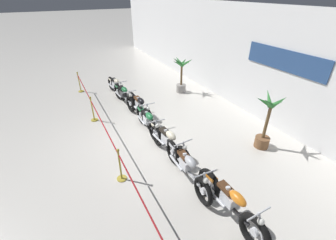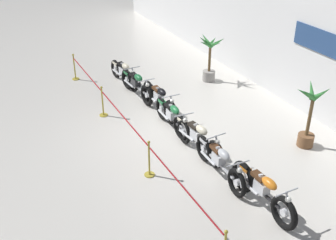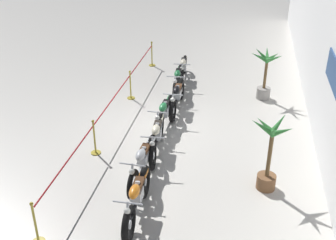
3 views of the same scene
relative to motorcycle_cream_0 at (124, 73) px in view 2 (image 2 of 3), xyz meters
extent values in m
plane|color=silver|center=(3.95, -0.47, -0.47)|extent=(120.00, 120.00, 0.00)
cube|color=white|center=(3.95, 4.66, 1.63)|extent=(28.00, 0.25, 4.20)
cube|color=navy|center=(5.52, 4.51, 2.07)|extent=(3.12, 0.04, 0.70)
torus|color=black|center=(0.74, 0.06, -0.11)|extent=(0.73, 0.17, 0.72)
torus|color=black|center=(-0.76, -0.06, -0.11)|extent=(0.73, 0.17, 0.72)
cylinder|color=silver|center=(0.74, 0.06, -0.11)|extent=(0.18, 0.09, 0.17)
cylinder|color=silver|center=(-0.76, -0.06, -0.11)|extent=(0.18, 0.09, 0.17)
cylinder|color=silver|center=(0.83, 0.07, 0.18)|extent=(0.31, 0.08, 0.59)
cube|color=silver|center=(-0.06, 0.00, 0.05)|extent=(0.38, 0.25, 0.26)
cylinder|color=silver|center=(-0.02, 0.00, 0.25)|extent=(0.19, 0.12, 0.24)
cylinder|color=silver|center=(-0.10, -0.01, 0.25)|extent=(0.19, 0.12, 0.24)
cylinder|color=silver|center=(-0.35, -0.17, -0.09)|extent=(0.70, 0.12, 0.07)
cube|color=black|center=(-0.01, 0.00, -0.09)|extent=(1.21, 0.15, 0.06)
ellipsoid|color=beige|center=(0.17, 0.02, 0.31)|extent=(0.48, 0.26, 0.22)
cube|color=black|center=(-0.19, -0.01, 0.27)|extent=(0.41, 0.23, 0.09)
cube|color=beige|center=(-0.71, -0.05, 0.15)|extent=(0.33, 0.18, 0.08)
cylinder|color=silver|center=(0.72, 0.06, 0.44)|extent=(0.08, 0.62, 0.04)
sphere|color=silver|center=(0.80, 0.07, 0.30)|extent=(0.14, 0.14, 0.14)
torus|color=black|center=(2.02, 0.05, -0.09)|extent=(0.77, 0.18, 0.76)
torus|color=black|center=(0.42, -0.05, -0.09)|extent=(0.77, 0.18, 0.76)
cylinder|color=silver|center=(2.02, 0.05, -0.09)|extent=(0.18, 0.09, 0.18)
cylinder|color=silver|center=(0.42, -0.05, -0.09)|extent=(0.18, 0.09, 0.18)
cylinder|color=silver|center=(2.11, 0.05, 0.20)|extent=(0.31, 0.07, 0.59)
cube|color=#2D2D30|center=(1.17, 0.00, 0.07)|extent=(0.37, 0.24, 0.26)
cylinder|color=#2D2D30|center=(1.21, 0.00, 0.27)|extent=(0.18, 0.12, 0.24)
cylinder|color=#2D2D30|center=(1.13, -0.01, 0.27)|extent=(0.18, 0.12, 0.24)
cylinder|color=silver|center=(0.88, -0.16, -0.07)|extent=(0.70, 0.11, 0.07)
cube|color=#ADAFB5|center=(1.22, 0.00, -0.07)|extent=(1.29, 0.13, 0.06)
ellipsoid|color=#1E6B38|center=(1.40, 0.01, 0.33)|extent=(0.47, 0.25, 0.22)
cube|color=black|center=(1.04, -0.01, 0.29)|extent=(0.41, 0.22, 0.09)
cube|color=#1E6B38|center=(0.47, -0.04, 0.18)|extent=(0.33, 0.18, 0.08)
cylinder|color=silver|center=(2.00, 0.04, 0.46)|extent=(0.07, 0.62, 0.04)
sphere|color=silver|center=(2.08, 0.05, 0.32)|extent=(0.14, 0.14, 0.14)
torus|color=black|center=(3.49, 0.23, -0.08)|extent=(0.78, 0.14, 0.78)
torus|color=black|center=(1.81, 0.21, -0.08)|extent=(0.78, 0.14, 0.78)
cylinder|color=silver|center=(3.49, 0.23, -0.08)|extent=(0.18, 0.08, 0.18)
cylinder|color=silver|center=(1.81, 0.21, -0.08)|extent=(0.18, 0.08, 0.18)
cylinder|color=silver|center=(3.58, 0.23, 0.21)|extent=(0.30, 0.06, 0.59)
cube|color=silver|center=(2.60, 0.22, 0.08)|extent=(0.36, 0.22, 0.26)
cylinder|color=silver|center=(2.64, 0.22, 0.28)|extent=(0.18, 0.11, 0.24)
cylinder|color=silver|center=(2.56, 0.22, 0.28)|extent=(0.18, 0.11, 0.24)
cylinder|color=silver|center=(2.30, 0.08, -0.06)|extent=(0.70, 0.08, 0.07)
cube|color=black|center=(2.65, 0.22, -0.06)|extent=(1.35, 0.07, 0.06)
ellipsoid|color=black|center=(2.83, 0.22, 0.34)|extent=(0.46, 0.22, 0.22)
cube|color=#4C2D19|center=(2.47, 0.22, 0.30)|extent=(0.40, 0.20, 0.09)
cube|color=black|center=(1.86, 0.22, 0.19)|extent=(0.32, 0.16, 0.08)
cylinder|color=silver|center=(3.47, 0.23, 0.47)|extent=(0.04, 0.62, 0.04)
sphere|color=silver|center=(3.55, 0.23, 0.33)|extent=(0.14, 0.14, 0.14)
torus|color=black|center=(4.73, 0.02, -0.09)|extent=(0.75, 0.13, 0.74)
torus|color=black|center=(3.11, 0.08, -0.09)|extent=(0.75, 0.13, 0.74)
cylinder|color=silver|center=(4.73, 0.02, -0.09)|extent=(0.18, 0.09, 0.18)
cylinder|color=silver|center=(3.11, 0.08, -0.09)|extent=(0.18, 0.09, 0.18)
cylinder|color=silver|center=(4.82, 0.02, 0.19)|extent=(0.31, 0.07, 0.59)
cube|color=silver|center=(3.87, 0.05, 0.07)|extent=(0.37, 0.23, 0.26)
cylinder|color=silver|center=(3.91, 0.05, 0.27)|extent=(0.18, 0.12, 0.24)
cylinder|color=silver|center=(3.83, 0.05, 0.27)|extent=(0.18, 0.12, 0.24)
cylinder|color=silver|center=(3.57, -0.08, -0.07)|extent=(0.70, 0.10, 0.07)
cube|color=#47474C|center=(3.92, 0.05, -0.07)|extent=(1.30, 0.11, 0.06)
ellipsoid|color=#1E6B38|center=(4.10, 0.04, 0.33)|extent=(0.47, 0.24, 0.22)
cube|color=black|center=(3.74, 0.06, 0.29)|extent=(0.41, 0.21, 0.09)
cube|color=#1E6B38|center=(3.16, 0.08, 0.18)|extent=(0.33, 0.17, 0.08)
cylinder|color=silver|center=(4.71, 0.02, 0.46)|extent=(0.06, 0.62, 0.04)
sphere|color=silver|center=(4.79, 0.02, 0.32)|extent=(0.14, 0.14, 0.14)
torus|color=black|center=(6.18, 0.19, -0.07)|extent=(0.79, 0.19, 0.78)
torus|color=black|center=(4.52, 0.05, -0.07)|extent=(0.79, 0.19, 0.78)
cylinder|color=silver|center=(6.18, 0.19, -0.07)|extent=(0.19, 0.10, 0.19)
cylinder|color=silver|center=(4.52, 0.05, -0.07)|extent=(0.19, 0.10, 0.19)
cylinder|color=silver|center=(6.27, 0.20, 0.21)|extent=(0.31, 0.08, 0.59)
cube|color=silver|center=(5.30, 0.12, 0.09)|extent=(0.38, 0.25, 0.26)
cylinder|color=silver|center=(5.34, 0.12, 0.29)|extent=(0.19, 0.12, 0.24)
cylinder|color=silver|center=(5.26, 0.12, 0.29)|extent=(0.19, 0.12, 0.24)
cylinder|color=silver|center=(5.01, -0.05, -0.05)|extent=(0.70, 0.13, 0.07)
cube|color=black|center=(5.35, 0.12, -0.05)|extent=(1.33, 0.17, 0.06)
ellipsoid|color=beige|center=(5.53, 0.14, 0.35)|extent=(0.48, 0.26, 0.22)
cube|color=black|center=(5.17, 0.11, 0.31)|extent=(0.42, 0.23, 0.09)
cube|color=beige|center=(4.57, 0.06, 0.21)|extent=(0.33, 0.19, 0.08)
cylinder|color=silver|center=(6.16, 0.19, 0.48)|extent=(0.09, 0.62, 0.04)
sphere|color=silver|center=(6.24, 0.20, 0.34)|extent=(0.14, 0.14, 0.14)
torus|color=black|center=(7.44, 0.01, -0.09)|extent=(0.75, 0.15, 0.75)
torus|color=black|center=(5.77, 0.07, -0.09)|extent=(0.75, 0.15, 0.75)
cylinder|color=silver|center=(7.44, 0.01, -0.09)|extent=(0.18, 0.09, 0.18)
cylinder|color=silver|center=(5.77, 0.07, -0.09)|extent=(0.18, 0.09, 0.18)
cylinder|color=silver|center=(7.53, 0.01, 0.19)|extent=(0.31, 0.07, 0.59)
cube|color=silver|center=(6.56, 0.04, 0.07)|extent=(0.37, 0.23, 0.26)
cylinder|color=silver|center=(6.60, 0.04, 0.27)|extent=(0.18, 0.12, 0.24)
cylinder|color=silver|center=(6.52, 0.05, 0.27)|extent=(0.18, 0.12, 0.24)
cylinder|color=silver|center=(6.25, -0.08, -0.07)|extent=(0.70, 0.10, 0.07)
cube|color=#ADAFB5|center=(6.61, 0.04, -0.07)|extent=(1.34, 0.11, 0.06)
ellipsoid|color=#B7BABF|center=(6.79, 0.03, 0.33)|extent=(0.47, 0.24, 0.22)
cube|color=#4C2D19|center=(6.43, 0.05, 0.29)|extent=(0.41, 0.22, 0.09)
cube|color=#B7BABF|center=(5.82, 0.07, 0.17)|extent=(0.33, 0.17, 0.08)
cylinder|color=silver|center=(7.42, 0.01, 0.46)|extent=(0.06, 0.62, 0.04)
sphere|color=silver|center=(7.50, 0.01, 0.32)|extent=(0.14, 0.14, 0.14)
torus|color=black|center=(8.82, 0.29, -0.06)|extent=(0.81, 0.16, 0.81)
torus|color=black|center=(7.34, 0.26, -0.06)|extent=(0.81, 0.16, 0.81)
cylinder|color=silver|center=(8.82, 0.29, -0.06)|extent=(0.19, 0.08, 0.19)
cylinder|color=silver|center=(7.34, 0.26, -0.06)|extent=(0.19, 0.08, 0.19)
cylinder|color=silver|center=(8.91, 0.29, 0.22)|extent=(0.30, 0.06, 0.59)
cube|color=silver|center=(8.03, 0.27, 0.10)|extent=(0.36, 0.23, 0.26)
cylinder|color=silver|center=(8.07, 0.27, 0.30)|extent=(0.18, 0.11, 0.24)
cylinder|color=silver|center=(7.99, 0.27, 0.30)|extent=(0.18, 0.11, 0.24)
cylinder|color=silver|center=(7.74, 0.13, -0.04)|extent=(0.70, 0.09, 0.07)
cube|color=black|center=(8.08, 0.27, -0.04)|extent=(1.18, 0.09, 0.06)
ellipsoid|color=orange|center=(8.26, 0.28, 0.36)|extent=(0.46, 0.23, 0.22)
cube|color=#4C2D19|center=(7.90, 0.27, 0.32)|extent=(0.40, 0.21, 0.09)
cube|color=orange|center=(7.39, 0.26, 0.22)|extent=(0.32, 0.17, 0.08)
cylinder|color=silver|center=(8.80, 0.29, 0.49)|extent=(0.05, 0.62, 0.04)
sphere|color=silver|center=(8.88, 0.29, 0.35)|extent=(0.14, 0.14, 0.14)
cylinder|color=gray|center=(1.14, 3.07, -0.27)|extent=(0.48, 0.48, 0.40)
cylinder|color=brown|center=(1.14, 3.07, 0.45)|extent=(0.10, 0.10, 1.03)
cone|color=#337F38|center=(1.39, 3.12, 1.08)|extent=(0.64, 0.28, 0.42)
cone|color=#337F38|center=(1.27, 3.29, 1.08)|extent=(0.38, 0.59, 0.49)
cone|color=#337F38|center=(1.02, 3.24, 1.05)|extent=(0.39, 0.50, 0.42)
cone|color=#337F38|center=(0.87, 3.06, 1.09)|extent=(0.69, 0.19, 0.44)
cone|color=#337F38|center=(1.07, 2.88, 1.13)|extent=(0.31, 0.55, 0.54)
cone|color=#337F38|center=(1.23, 2.81, 1.09)|extent=(0.32, 0.67, 0.49)
cylinder|color=brown|center=(6.46, 3.11, -0.28)|extent=(0.47, 0.47, 0.37)
cylinder|color=brown|center=(6.46, 3.11, 0.50)|extent=(0.10, 0.10, 1.19)
cone|color=#337F38|center=(6.63, 3.11, 1.23)|extent=(0.46, 0.16, 0.42)
cone|color=#337F38|center=(6.55, 3.30, 1.21)|extent=(0.33, 0.53, 0.46)
cone|color=#337F38|center=(6.23, 3.24, 1.22)|extent=(0.63, 0.46, 0.49)
cone|color=#337F38|center=(6.31, 2.95, 1.19)|extent=(0.46, 0.51, 0.44)
cone|color=#337F38|center=(6.52, 2.88, 1.25)|extent=(0.27, 0.62, 0.53)
cylinder|color=gold|center=(-1.30, -1.55, -0.45)|extent=(0.28, 0.28, 0.03)
cylinder|color=gold|center=(-1.30, -1.55, 0.03)|extent=(0.05, 0.05, 0.95)
sphere|color=gold|center=(-1.30, -1.55, 0.55)|extent=(0.08, 0.08, 0.08)
cylinder|color=maroon|center=(0.38, -1.55, 0.41)|extent=(3.22, 0.04, 0.04)
cylinder|color=maroon|center=(3.90, -1.55, 0.41)|extent=(3.55, 0.04, 0.04)
cylinder|color=maroon|center=(7.51, -1.55, 0.41)|extent=(3.37, 0.04, 0.04)
cylinder|color=gold|center=(2.06, -1.55, -0.45)|extent=(0.28, 0.28, 0.03)
cylinder|color=gold|center=(2.06, -1.55, 0.03)|extent=(0.05, 0.05, 0.95)
sphere|color=gold|center=(2.06, -1.55, 0.55)|extent=(0.08, 0.08, 0.08)
cylinder|color=gold|center=(5.75, -1.55, -0.45)|extent=(0.28, 0.28, 0.03)
cylinder|color=gold|center=(5.75, -1.55, 0.03)|extent=(0.05, 0.05, 0.95)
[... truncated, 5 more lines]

